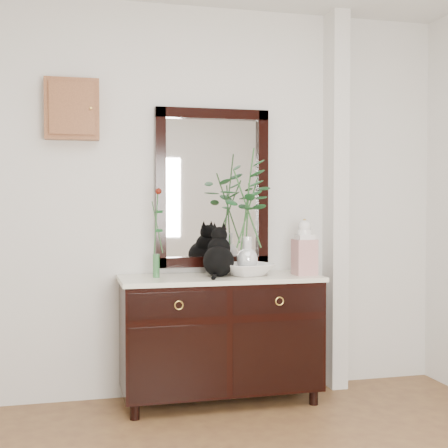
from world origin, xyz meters
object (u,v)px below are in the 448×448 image
object	(u,v)px
cat	(219,251)
lotus_bowl	(247,269)
sideboard	(220,332)
ginger_jar	(304,247)

from	to	relation	value
cat	lotus_bowl	size ratio (longest dim) A/B	1.01
sideboard	cat	xyz separation A→B (m)	(-0.01, 0.00, 0.54)
cat	ginger_jar	size ratio (longest dim) A/B	0.88
cat	ginger_jar	distance (m)	0.59
lotus_bowl	ginger_jar	size ratio (longest dim) A/B	0.87
cat	ginger_jar	xyz separation A→B (m)	(0.58, -0.06, 0.02)
sideboard	lotus_bowl	size ratio (longest dim) A/B	4.01
ginger_jar	lotus_bowl	bearing A→B (deg)	172.27
sideboard	lotus_bowl	world-z (taller)	lotus_bowl
sideboard	lotus_bowl	bearing A→B (deg)	-3.61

